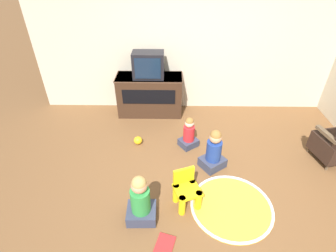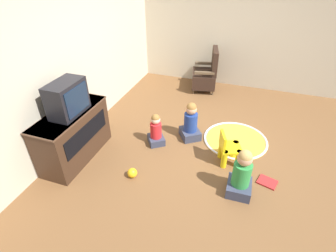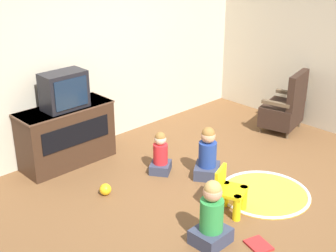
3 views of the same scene
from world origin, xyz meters
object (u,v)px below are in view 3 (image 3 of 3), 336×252
child_watching_right (160,155)px  toy_ball (105,189)px  tv_cabinet (66,135)px  television (64,91)px  yellow_kid_chair (229,195)px  book (258,245)px  child_watching_left (208,156)px  child_watching_center (212,217)px  black_armchair (285,108)px

child_watching_right → toy_ball: (-0.85, 0.03, -0.17)m
tv_cabinet → toy_ball: (-0.14, -1.00, -0.33)m
television → tv_cabinet: bearing=90.0°
tv_cabinet → yellow_kid_chair: tv_cabinet is taller
book → child_watching_left: bearing=-11.5°
tv_cabinet → book: (0.36, -2.81, -0.39)m
television → child_watching_right: size_ratio=1.01×
television → book: (0.36, -2.77, -1.00)m
child_watching_center → book: size_ratio=2.37×
television → yellow_kid_chair: bearing=-74.1°
child_watching_left → toy_ball: (-1.18, 0.52, -0.22)m
television → toy_ball: television is taller
black_armchair → yellow_kid_chair: size_ratio=1.83×
toy_ball → book: bearing=-74.6°
television → yellow_kid_chair: (0.62, -2.17, -0.80)m
child_watching_left → book: size_ratio=2.27×
tv_cabinet → television: 0.61m
toy_ball → child_watching_right: bearing=-2.2°
black_armchair → child_watching_right: (-2.27, 0.33, -0.12)m
tv_cabinet → book: size_ratio=4.22×
child_watching_center → book: bearing=-52.4°
black_armchair → child_watching_right: bearing=-21.2°
yellow_kid_chair → book: yellow_kid_chair is taller
child_watching_center → child_watching_right: 1.56m
child_watching_right → book: size_ratio=1.87×
child_watching_center → toy_ball: bearing=96.5°
child_watching_center → child_watching_right: size_ratio=1.27×
child_watching_right → book: (-0.35, -1.78, -0.22)m
child_watching_right → book: bearing=-136.5°
book → black_armchair: bearing=-44.6°
child_watching_center → black_armchair: bearing=19.0°
tv_cabinet → child_watching_left: bearing=-55.6°
child_watching_center → child_watching_right: bearing=64.1°
yellow_kid_chair → child_watching_left: child_watching_left is taller
child_watching_left → toy_ball: size_ratio=4.80×
child_watching_right → yellow_kid_chair: bearing=-129.6°
child_watching_right → toy_ball: bearing=142.4°
black_armchair → television: bearing=-36.8°
black_armchair → toy_ball: black_armchair is taller
child_watching_right → book: 1.83m
television → book: 2.96m
tv_cabinet → television: bearing=-90.0°
yellow_kid_chair → toy_ball: yellow_kid_chair is taller
tv_cabinet → child_watching_right: 1.26m
tv_cabinet → toy_ball: bearing=-98.1°
tv_cabinet → child_watching_center: tv_cabinet is taller
child_watching_center → child_watching_right: child_watching_center is taller
television → child_watching_left: size_ratio=0.83×
yellow_kid_chair → child_watching_center: 0.61m
child_watching_left → toy_ball: bearing=121.1°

